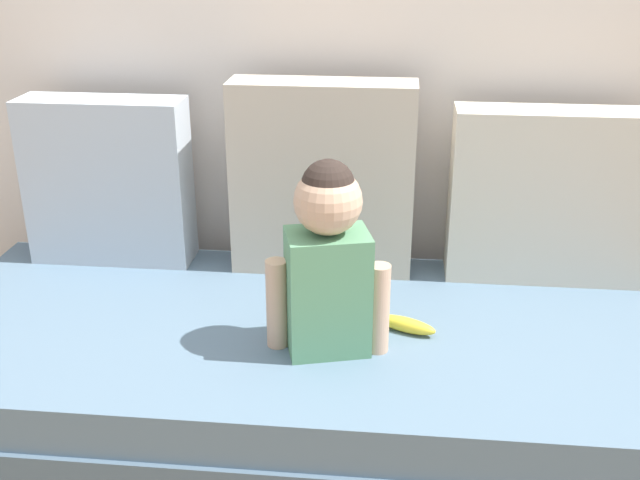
{
  "coord_description": "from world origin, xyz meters",
  "views": [
    {
      "loc": [
        0.22,
        -1.82,
        1.42
      ],
      "look_at": [
        0.03,
        0.0,
        0.64
      ],
      "focal_mm": 42.66,
      "sensor_mm": 36.0,
      "label": 1
    }
  ],
  "objects_px": {
    "throw_pillow_center": "(322,178)",
    "toddler": "(328,258)",
    "throw_pillow_left": "(108,181)",
    "couch": "(309,385)",
    "throw_pillow_right": "(549,196)",
    "banana": "(406,325)"
  },
  "relations": [
    {
      "from": "couch",
      "to": "throw_pillow_right",
      "type": "relative_size",
      "value": 3.75
    },
    {
      "from": "couch",
      "to": "toddler",
      "type": "distance_m",
      "value": 0.47
    },
    {
      "from": "throw_pillow_left",
      "to": "banana",
      "type": "relative_size",
      "value": 3.08
    },
    {
      "from": "throw_pillow_left",
      "to": "throw_pillow_right",
      "type": "xyz_separation_m",
      "value": [
        1.36,
        0.0,
        -0.0
      ]
    },
    {
      "from": "throw_pillow_center",
      "to": "toddler",
      "type": "bearing_deg",
      "value": -82.8
    },
    {
      "from": "couch",
      "to": "throw_pillow_left",
      "type": "xyz_separation_m",
      "value": [
        -0.68,
        0.38,
        0.46
      ]
    },
    {
      "from": "throw_pillow_center",
      "to": "throw_pillow_left",
      "type": "bearing_deg",
      "value": 180.0
    },
    {
      "from": "banana",
      "to": "throw_pillow_left",
      "type": "bearing_deg",
      "value": 157.36
    },
    {
      "from": "throw_pillow_left",
      "to": "banana",
      "type": "xyz_separation_m",
      "value": [
        0.94,
        -0.39,
        -0.24
      ]
    },
    {
      "from": "throw_pillow_center",
      "to": "toddler",
      "type": "height_order",
      "value": "throw_pillow_center"
    },
    {
      "from": "throw_pillow_left",
      "to": "throw_pillow_right",
      "type": "distance_m",
      "value": 1.36
    },
    {
      "from": "throw_pillow_center",
      "to": "banana",
      "type": "bearing_deg",
      "value": -56.1
    },
    {
      "from": "banana",
      "to": "toddler",
      "type": "bearing_deg",
      "value": -152.68
    },
    {
      "from": "throw_pillow_right",
      "to": "toddler",
      "type": "bearing_deg",
      "value": -141.09
    },
    {
      "from": "throw_pillow_left",
      "to": "throw_pillow_center",
      "type": "distance_m",
      "value": 0.68
    },
    {
      "from": "throw_pillow_left",
      "to": "throw_pillow_center",
      "type": "bearing_deg",
      "value": 0.0
    },
    {
      "from": "throw_pillow_right",
      "to": "throw_pillow_center",
      "type": "bearing_deg",
      "value": 180.0
    },
    {
      "from": "couch",
      "to": "throw_pillow_right",
      "type": "xyz_separation_m",
      "value": [
        0.68,
        0.38,
        0.46
      ]
    },
    {
      "from": "couch",
      "to": "throw_pillow_left",
      "type": "relative_size",
      "value": 4.18
    },
    {
      "from": "couch",
      "to": "throw_pillow_left",
      "type": "distance_m",
      "value": 0.9
    },
    {
      "from": "throw_pillow_right",
      "to": "toddler",
      "type": "relative_size",
      "value": 1.16
    },
    {
      "from": "throw_pillow_right",
      "to": "toddler",
      "type": "distance_m",
      "value": 0.79
    }
  ]
}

